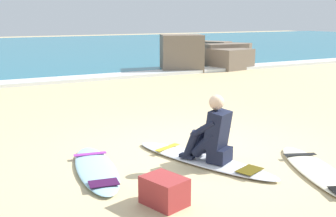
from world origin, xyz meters
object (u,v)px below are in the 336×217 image
object	(u,v)px
surfboard_main	(203,159)
surfboard_spare_far	(319,172)
surfer_seated	(212,135)
beach_bag	(164,191)
surfboard_spare_near	(96,169)

from	to	relation	value
surfboard_main	surfboard_spare_far	distance (m)	1.60
surfer_seated	beach_bag	world-z (taller)	surfer_seated
surfboard_spare_near	beach_bag	bearing A→B (deg)	-75.37
surfboard_main	surfboard_spare_near	xyz separation A→B (m)	(-1.49, 0.37, 0.00)
surfer_seated	surfboard_spare_far	size ratio (longest dim) A/B	0.43
beach_bag	surfboard_spare_near	bearing A→B (deg)	104.63
surfboard_spare_far	beach_bag	xyz separation A→B (m)	(-2.25, 0.16, 0.12)
surfboard_spare_near	surfer_seated	bearing A→B (deg)	-19.30
surfboard_spare_near	surfboard_spare_far	size ratio (longest dim) A/B	0.90
surfboard_main	surfboard_spare_far	xyz separation A→B (m)	(1.11, -1.14, 0.00)
surfer_seated	beach_bag	xyz separation A→B (m)	(-1.18, -0.81, -0.28)
beach_bag	surfboard_spare_far	bearing A→B (deg)	-4.10
surfboard_main	beach_bag	size ratio (longest dim) A/B	5.16
surfer_seated	surfboard_main	bearing A→B (deg)	105.04
surfboard_spare_far	surfboard_spare_near	bearing A→B (deg)	149.89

